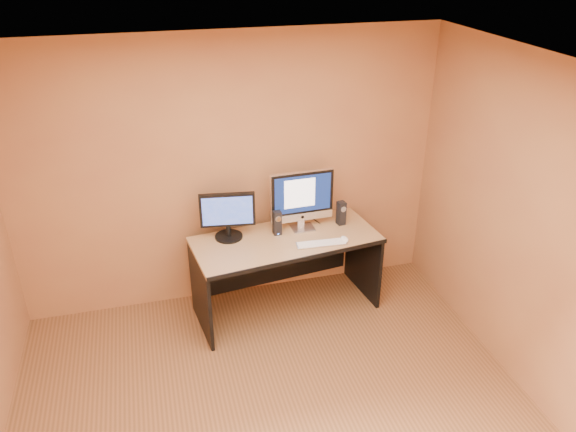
{
  "coord_description": "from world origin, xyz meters",
  "views": [
    {
      "loc": [
        -0.73,
        -2.8,
        3.34
      ],
      "look_at": [
        0.41,
        1.45,
        1.07
      ],
      "focal_mm": 35.0,
      "sensor_mm": 36.0,
      "label": 1
    }
  ],
  "objects": [
    {
      "name": "walls",
      "position": [
        0.0,
        0.0,
        1.3
      ],
      "size": [
        4.0,
        4.0,
        2.6
      ],
      "primitive_type": null,
      "color": "#9E6C3F",
      "rests_on": "ground"
    },
    {
      "name": "ceiling",
      "position": [
        0.0,
        0.0,
        2.6
      ],
      "size": [
        4.0,
        4.0,
        0.0
      ],
      "primitive_type": "plane",
      "color": "white",
      "rests_on": "walls"
    },
    {
      "name": "desk",
      "position": [
        0.42,
        1.55,
        0.39
      ],
      "size": [
        1.78,
        0.95,
        0.79
      ],
      "primitive_type": null,
      "rotation": [
        0.0,
        0.0,
        0.13
      ],
      "color": "tan",
      "rests_on": "ground"
    },
    {
      "name": "imac",
      "position": [
        0.62,
        1.7,
        1.08
      ],
      "size": [
        0.61,
        0.25,
        0.59
      ],
      "primitive_type": null,
      "rotation": [
        0.0,
        0.0,
        0.04
      ],
      "color": "silver",
      "rests_on": "desk"
    },
    {
      "name": "second_monitor",
      "position": [
        -0.09,
        1.71,
        1.01
      ],
      "size": [
        0.54,
        0.32,
        0.45
      ],
      "primitive_type": null,
      "rotation": [
        0.0,
        0.0,
        -0.14
      ],
      "color": "black",
      "rests_on": "desk"
    },
    {
      "name": "speaker_left",
      "position": [
        0.36,
        1.66,
        0.91
      ],
      "size": [
        0.08,
        0.08,
        0.23
      ],
      "primitive_type": null,
      "rotation": [
        0.0,
        0.0,
        0.05
      ],
      "color": "black",
      "rests_on": "desk"
    },
    {
      "name": "speaker_right",
      "position": [
        1.0,
        1.7,
        0.91
      ],
      "size": [
        0.08,
        0.09,
        0.23
      ],
      "primitive_type": null,
      "rotation": [
        0.0,
        0.0,
        0.18
      ],
      "color": "black",
      "rests_on": "desk"
    },
    {
      "name": "keyboard",
      "position": [
        0.7,
        1.37,
        0.8
      ],
      "size": [
        0.46,
        0.15,
        0.02
      ],
      "primitive_type": "cube",
      "rotation": [
        0.0,
        0.0,
        -0.06
      ],
      "color": "#BAB9BE",
      "rests_on": "desk"
    },
    {
      "name": "mouse",
      "position": [
        0.93,
        1.37,
        0.81
      ],
      "size": [
        0.07,
        0.11,
        0.04
      ],
      "primitive_type": "ellipsoid",
      "rotation": [
        0.0,
        0.0,
        0.05
      ],
      "color": "white",
      "rests_on": "desk"
    },
    {
      "name": "cable_a",
      "position": [
        0.78,
        1.86,
        0.79
      ],
      "size": [
        0.08,
        0.23,
        0.01
      ],
      "primitive_type": "cylinder",
      "rotation": [
        1.57,
        0.0,
        0.32
      ],
      "color": "black",
      "rests_on": "desk"
    },
    {
      "name": "cable_b",
      "position": [
        0.61,
        1.87,
        0.79
      ],
      "size": [
        0.04,
        0.19,
        0.01
      ],
      "primitive_type": "cylinder",
      "rotation": [
        1.57,
        0.0,
        -0.17
      ],
      "color": "black",
      "rests_on": "desk"
    }
  ]
}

